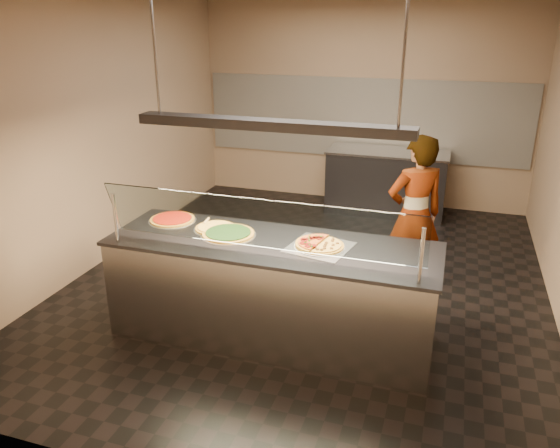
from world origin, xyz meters
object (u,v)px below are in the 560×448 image
(sneeze_guard, at_px, (258,224))
(pizza_spinach, at_px, (228,233))
(half_pizza_pepperoni, at_px, (308,242))
(prep_table, at_px, (386,182))
(half_pizza_sausage, at_px, (331,246))
(worker, at_px, (414,215))
(pizza_cheese, at_px, (216,228))
(pizza_spatula, at_px, (209,223))
(serving_counter, at_px, (272,290))
(heat_lamp_housing, at_px, (271,125))
(pizza_tomato, at_px, (173,219))
(perforated_tray, at_px, (319,247))

(sneeze_guard, distance_m, pizza_spinach, 0.64)
(half_pizza_pepperoni, distance_m, prep_table, 3.76)
(half_pizza_sausage, bearing_deg, worker, 65.80)
(pizza_cheese, xyz_separation_m, pizza_spatula, (-0.10, 0.06, 0.01))
(serving_counter, xyz_separation_m, heat_lamp_housing, (0.00, 0.00, 1.48))
(serving_counter, xyz_separation_m, pizza_tomato, (-1.08, 0.22, 0.48))
(serving_counter, relative_size, pizza_spatula, 12.47)
(perforated_tray, bearing_deg, half_pizza_pepperoni, -179.79)
(pizza_spatula, relative_size, prep_table, 0.13)
(serving_counter, distance_m, sneeze_guard, 0.83)
(pizza_cheese, bearing_deg, perforated_tray, -6.43)
(sneeze_guard, bearing_deg, serving_counter, 90.00)
(worker, bearing_deg, sneeze_guard, 25.16)
(perforated_tray, relative_size, half_pizza_pepperoni, 1.32)
(pizza_spinach, bearing_deg, worker, 39.96)
(half_pizza_sausage, distance_m, worker, 1.43)
(prep_table, relative_size, worker, 1.03)
(perforated_tray, xyz_separation_m, pizza_tomato, (-1.50, 0.19, 0.01))
(pizza_tomato, bearing_deg, half_pizza_pepperoni, -7.93)
(pizza_cheese, bearing_deg, pizza_spinach, -29.76)
(half_pizza_pepperoni, relative_size, pizza_tomato, 0.97)
(sneeze_guard, bearing_deg, half_pizza_pepperoni, 48.84)
(pizza_spatula, xyz_separation_m, heat_lamp_housing, (0.69, -0.20, 0.99))
(pizza_tomato, height_order, prep_table, pizza_tomato)
(perforated_tray, height_order, prep_table, perforated_tray)
(half_pizza_pepperoni, xyz_separation_m, heat_lamp_housing, (-0.32, -0.02, 0.99))
(half_pizza_sausage, bearing_deg, pizza_tomato, 172.95)
(sneeze_guard, relative_size, worker, 1.57)
(prep_table, height_order, worker, worker)
(perforated_tray, distance_m, pizza_tomato, 1.51)
(pizza_spinach, relative_size, pizza_tomato, 1.10)
(pizza_cheese, height_order, pizza_tomato, same)
(prep_table, bearing_deg, half_pizza_pepperoni, -93.00)
(serving_counter, height_order, half_pizza_pepperoni, half_pizza_pepperoni)
(worker, bearing_deg, pizza_spatula, 0.74)
(serving_counter, bearing_deg, worker, 50.15)
(heat_lamp_housing, bearing_deg, perforated_tray, 3.36)
(sneeze_guard, relative_size, half_pizza_sausage, 6.04)
(half_pizza_sausage, relative_size, worker, 0.26)
(sneeze_guard, height_order, perforated_tray, sneeze_guard)
(half_pizza_sausage, bearing_deg, pizza_spatula, 171.59)
(pizza_tomato, xyz_separation_m, worker, (2.18, 1.10, -0.10))
(pizza_spinach, distance_m, worker, 1.99)
(pizza_cheese, xyz_separation_m, prep_table, (1.11, 3.60, -0.48))
(sneeze_guard, height_order, worker, worker)
(serving_counter, bearing_deg, perforated_tray, 3.36)
(half_pizza_sausage, distance_m, pizza_cheese, 1.12)
(pizza_spinach, relative_size, pizza_cheese, 1.24)
(pizza_spinach, relative_size, pizza_spatula, 2.14)
(perforated_tray, bearing_deg, heat_lamp_housing, -176.64)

